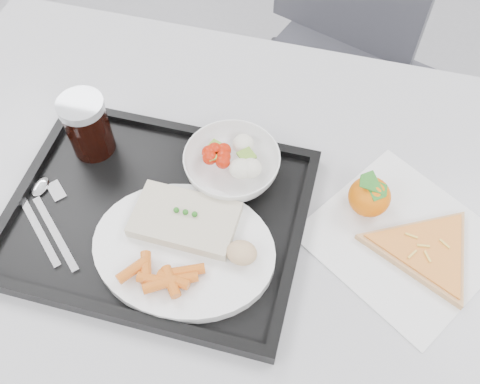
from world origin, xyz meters
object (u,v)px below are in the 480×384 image
Objects in this scene: table at (237,230)px; chair at (338,44)px; tangerine at (369,196)px; cola_glass at (87,125)px; pizza_slice at (426,251)px; dinner_plate at (184,249)px; salad_bowl at (232,165)px; tray at (158,216)px.

chair is at bearing 82.46° from table.
tangerine is at bearing -80.10° from chair.
cola_glass reaches higher than table.
tangerine is (0.46, 0.00, -0.04)m from cola_glass.
cola_glass is at bearing 174.42° from pizza_slice.
chair is at bearing 79.57° from dinner_plate.
cola_glass is at bearing -179.62° from tangerine.
chair is at bearing 106.87° from pizza_slice.
salad_bowl is at bearing -100.19° from chair.
dinner_plate reaches higher than table.
cola_glass is 0.56m from pizza_slice.
dinner_plate is at bearing -100.43° from chair.
tangerine is at bearing 149.52° from pizza_slice.
pizza_slice is (0.35, 0.10, -0.01)m from dinner_plate.
cola_glass is at bearing -178.82° from salad_bowl.
chair is 0.77m from cola_glass.
tangerine is (0.25, 0.15, 0.01)m from dinner_plate.
salad_bowl is at bearing 78.64° from dinner_plate.
dinner_plate is 2.50× the size of cola_glass.
tray is 1.67× the size of dinner_plate.
dinner_plate is 0.26m from cola_glass.
table is at bearing 61.85° from dinner_plate.
tray is at bearing -131.91° from salad_bowl.
chair reaches higher than tangerine.
dinner_plate is at bearing -118.15° from table.
chair is at bearing 99.90° from tangerine.
pizza_slice is (0.29, -0.00, 0.08)m from table.
tray reaches higher than table.
tangerine is at bearing -0.48° from salad_bowl.
dinner_plate is at bearing -164.57° from pizza_slice.
dinner_plate is 0.29m from tangerine.
chair is 0.78m from tray.
table is 5.53× the size of pizza_slice.
tangerine reaches higher than dinner_plate.
chair is 6.11× the size of salad_bowl.
cola_glass reaches higher than salad_bowl.
cola_glass reaches higher than dinner_plate.
dinner_plate is 0.16m from salad_bowl.
dinner_plate reaches higher than pizza_slice.
tray is 0.41m from pizza_slice.
table is 1.29× the size of chair.
table is at bearing -97.54° from chair.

